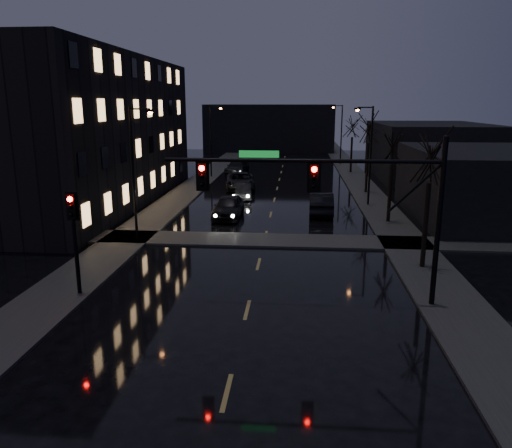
% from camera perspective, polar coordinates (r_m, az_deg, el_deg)
% --- Properties ---
extents(ground, '(160.00, 160.00, 0.00)m').
position_cam_1_polar(ground, '(13.77, -4.61, -23.07)').
color(ground, black).
rests_on(ground, ground).
extents(sidewalk_left, '(3.00, 140.00, 0.12)m').
position_cam_1_polar(sidewalk_left, '(47.75, -7.98, 3.67)').
color(sidewalk_left, '#2D2D2B').
rests_on(sidewalk_left, ground).
extents(sidewalk_right, '(3.00, 140.00, 0.12)m').
position_cam_1_polar(sidewalk_right, '(47.06, 12.70, 3.32)').
color(sidewalk_right, '#2D2D2B').
rests_on(sidewalk_right, ground).
extents(sidewalk_cross, '(40.00, 3.00, 0.12)m').
position_cam_1_polar(sidewalk_cross, '(30.55, 0.94, -1.85)').
color(sidewalk_cross, '#2D2D2B').
rests_on(sidewalk_cross, ground).
extents(apartment_block, '(12.00, 30.00, 12.00)m').
position_cam_1_polar(apartment_block, '(44.89, -19.83, 10.02)').
color(apartment_block, black).
rests_on(apartment_block, ground).
extents(commercial_right_near, '(10.00, 14.00, 5.00)m').
position_cam_1_polar(commercial_right_near, '(39.71, 24.72, 4.11)').
color(commercial_right_near, black).
rests_on(commercial_right_near, ground).
extents(commercial_right_far, '(12.00, 18.00, 6.00)m').
position_cam_1_polar(commercial_right_far, '(61.00, 19.20, 7.99)').
color(commercial_right_far, black).
rests_on(commercial_right_far, ground).
extents(far_block, '(22.00, 10.00, 8.00)m').
position_cam_1_polar(far_block, '(89.11, 1.57, 10.92)').
color(far_block, black).
rests_on(far_block, ground).
extents(signal_mast, '(11.11, 0.41, 7.00)m').
position_cam_1_polar(signal_mast, '(20.25, 10.14, 3.90)').
color(signal_mast, black).
rests_on(signal_mast, ground).
extents(signal_pole_left, '(0.35, 0.41, 4.53)m').
position_cam_1_polar(signal_pole_left, '(22.60, -20.07, -0.53)').
color(signal_pole_left, black).
rests_on(signal_pole_left, ground).
extents(tree_near, '(3.52, 3.52, 8.08)m').
position_cam_1_polar(tree_near, '(25.79, 19.47, 8.42)').
color(tree_near, black).
rests_on(tree_near, ground).
extents(tree_mid_a, '(3.30, 3.30, 7.58)m').
position_cam_1_polar(tree_mid_a, '(35.55, 15.41, 9.30)').
color(tree_mid_a, black).
rests_on(tree_mid_a, ground).
extents(tree_mid_b, '(3.74, 3.74, 8.59)m').
position_cam_1_polar(tree_mid_b, '(47.35, 12.83, 11.36)').
color(tree_mid_b, black).
rests_on(tree_mid_b, ground).
extents(tree_far, '(3.43, 3.43, 7.88)m').
position_cam_1_polar(tree_far, '(61.26, 11.00, 11.38)').
color(tree_far, black).
rests_on(tree_far, ground).
extents(streetlight_l_near, '(1.53, 0.28, 8.00)m').
position_cam_1_polar(streetlight_l_near, '(30.59, -13.51, 6.80)').
color(streetlight_l_near, black).
rests_on(streetlight_l_near, ground).
extents(streetlight_l_far, '(1.53, 0.28, 8.00)m').
position_cam_1_polar(streetlight_l_far, '(56.78, -5.01, 10.11)').
color(streetlight_l_far, black).
rests_on(streetlight_l_far, ground).
extents(streetlight_r_mid, '(1.53, 0.28, 8.00)m').
position_cam_1_polar(streetlight_r_mid, '(41.41, 12.70, 8.54)').
color(streetlight_r_mid, black).
rests_on(streetlight_r_mid, ground).
extents(streetlight_r_far, '(1.53, 0.28, 8.00)m').
position_cam_1_polar(streetlight_r_far, '(69.20, 9.56, 10.60)').
color(streetlight_r_far, black).
rests_on(streetlight_r_far, ground).
extents(oncoming_car_a, '(2.09, 4.91, 1.66)m').
position_cam_1_polar(oncoming_car_a, '(36.62, -3.18, 1.97)').
color(oncoming_car_a, black).
rests_on(oncoming_car_a, ground).
extents(oncoming_car_b, '(1.82, 4.17, 1.33)m').
position_cam_1_polar(oncoming_car_b, '(44.00, -1.45, 3.75)').
color(oncoming_car_b, black).
rests_on(oncoming_car_b, ground).
extents(oncoming_car_c, '(3.38, 6.17, 1.64)m').
position_cam_1_polar(oncoming_car_c, '(48.96, -1.79, 4.94)').
color(oncoming_car_c, black).
rests_on(oncoming_car_c, ground).
extents(oncoming_car_d, '(2.67, 5.66, 1.59)m').
position_cam_1_polar(oncoming_car_d, '(59.78, -2.19, 6.50)').
color(oncoming_car_d, black).
rests_on(oncoming_car_d, ground).
extents(lead_car, '(1.88, 5.10, 1.67)m').
position_cam_1_polar(lead_car, '(38.21, 7.45, 2.38)').
color(lead_car, black).
rests_on(lead_car, ground).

